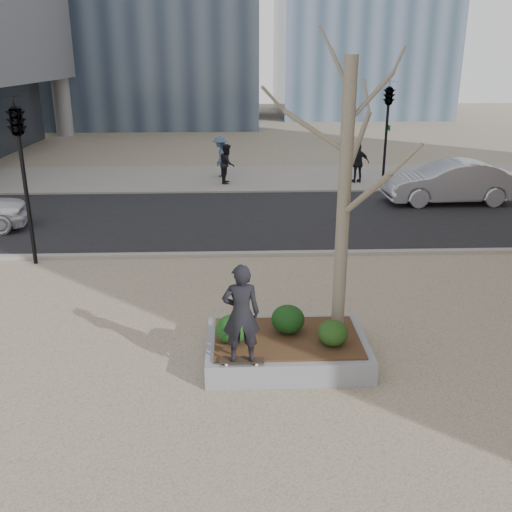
{
  "coord_description": "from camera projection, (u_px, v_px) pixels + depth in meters",
  "views": [
    {
      "loc": [
        0.04,
        -9.53,
        5.48
      ],
      "look_at": [
        0.5,
        2.0,
        1.4
      ],
      "focal_mm": 40.0,
      "sensor_mm": 36.0,
      "label": 1
    }
  ],
  "objects": [
    {
      "name": "street",
      "position": [
        233.0,
        218.0,
        20.22
      ],
      "size": [
        60.0,
        8.0,
        0.02
      ],
      "primitive_type": "cube",
      "color": "black",
      "rests_on": "ground"
    },
    {
      "name": "car_silver",
      "position": [
        450.0,
        182.0,
        22.01
      ],
      "size": [
        4.99,
        1.84,
        1.63
      ],
      "primitive_type": "imported",
      "rotation": [
        0.0,
        0.0,
        4.73
      ],
      "color": "#A5A6AD",
      "rests_on": "street"
    },
    {
      "name": "shrub_right",
      "position": [
        333.0,
        333.0,
        10.32
      ],
      "size": [
        0.55,
        0.55,
        0.47
      ],
      "primitive_type": "ellipsoid",
      "color": "#153210",
      "rests_on": "planter_mulch"
    },
    {
      "name": "shrub_left",
      "position": [
        232.0,
        329.0,
        10.41
      ],
      "size": [
        0.61,
        0.61,
        0.52
      ],
      "primitive_type": "ellipsoid",
      "color": "#123B13",
      "rests_on": "planter_mulch"
    },
    {
      "name": "planter",
      "position": [
        287.0,
        349.0,
        10.76
      ],
      "size": [
        3.0,
        2.0,
        0.45
      ],
      "primitive_type": "cube",
      "color": "gray",
      "rests_on": "ground"
    },
    {
      "name": "skateboard",
      "position": [
        242.0,
        362.0,
        9.81
      ],
      "size": [
        0.78,
        0.22,
        0.08
      ],
      "primitive_type": null,
      "rotation": [
        0.0,
        0.0,
        -0.02
      ],
      "color": "black",
      "rests_on": "planter"
    },
    {
      "name": "traffic_light_far",
      "position": [
        386.0,
        136.0,
        24.05
      ],
      "size": [
        0.6,
        2.48,
        4.5
      ],
      "primitive_type": null,
      "color": "black",
      "rests_on": "ground"
    },
    {
      "name": "skateboarder",
      "position": [
        241.0,
        314.0,
        9.51
      ],
      "size": [
        0.65,
        0.44,
        1.75
      ],
      "primitive_type": "imported",
      "rotation": [
        0.0,
        0.0,
        3.17
      ],
      "color": "black",
      "rests_on": "skateboard"
    },
    {
      "name": "pedestrian_c",
      "position": [
        358.0,
        163.0,
        25.54
      ],
      "size": [
        1.09,
        0.6,
        1.75
      ],
      "primitive_type": "imported",
      "rotation": [
        0.0,
        0.0,
        3.32
      ],
      "color": "black",
      "rests_on": "far_sidewalk"
    },
    {
      "name": "planter_mulch",
      "position": [
        287.0,
        338.0,
        10.68
      ],
      "size": [
        2.7,
        1.7,
        0.04
      ],
      "primitive_type": "cube",
      "color": "#382314",
      "rests_on": "planter"
    },
    {
      "name": "traffic_light_near",
      "position": [
        25.0,
        184.0,
        15.12
      ],
      "size": [
        0.6,
        2.48,
        4.5
      ],
      "primitive_type": null,
      "color": "black",
      "rests_on": "ground"
    },
    {
      "name": "ground",
      "position": [
        234.0,
        361.0,
        10.8
      ],
      "size": [
        120.0,
        120.0,
        0.0
      ],
      "primitive_type": "plane",
      "color": "tan",
      "rests_on": "ground"
    },
    {
      "name": "pedestrian_b",
      "position": [
        220.0,
        157.0,
        26.75
      ],
      "size": [
        0.84,
        1.29,
        1.89
      ],
      "primitive_type": "imported",
      "rotation": [
        0.0,
        0.0,
        4.59
      ],
      "color": "#3F5972",
      "rests_on": "far_sidewalk"
    },
    {
      "name": "shrub_middle",
      "position": [
        288.0,
        319.0,
        10.78
      ],
      "size": [
        0.63,
        0.63,
        0.54
      ],
      "primitive_type": "ellipsoid",
      "color": "black",
      "rests_on": "planter_mulch"
    },
    {
      "name": "far_sidewalk",
      "position": [
        233.0,
        178.0,
        26.81
      ],
      "size": [
        60.0,
        6.0,
        0.02
      ],
      "primitive_type": "cube",
      "color": "gray",
      "rests_on": "ground"
    },
    {
      "name": "sycamore_tree",
      "position": [
        346.0,
        158.0,
        9.89
      ],
      "size": [
        2.8,
        2.8,
        6.6
      ],
      "primitive_type": null,
      "color": "gray",
      "rests_on": "planter_mulch"
    },
    {
      "name": "pedestrian_a",
      "position": [
        227.0,
        164.0,
        25.42
      ],
      "size": [
        0.72,
        0.89,
        1.74
      ],
      "primitive_type": "imported",
      "rotation": [
        0.0,
        0.0,
        1.5
      ],
      "color": "black",
      "rests_on": "far_sidewalk"
    }
  ]
}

